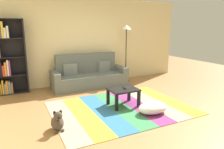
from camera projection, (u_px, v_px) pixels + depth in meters
ground_plane at (126, 108)px, 4.65m from camera, size 14.00×14.00×0.00m
back_wall at (87, 41)px, 6.58m from camera, size 6.80×0.10×2.70m
rug at (121, 108)px, 4.63m from camera, size 2.99×2.24×0.01m
couch at (89, 76)px, 6.29m from camera, size 2.26×0.80×1.00m
bookshelf at (4, 59)px, 5.41m from camera, size 0.90×0.28×2.02m
coffee_table at (123, 92)px, 4.71m from camera, size 0.65×0.52×0.40m
pouf at (153, 108)px, 4.32m from camera, size 0.66×0.44×0.24m
dog at (58, 122)px, 3.61m from camera, size 0.22×0.35×0.40m
standing_lamp at (126, 35)px, 6.69m from camera, size 0.32×0.32×1.86m
tv_remote at (124, 88)px, 4.71m from camera, size 0.08×0.16×0.02m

